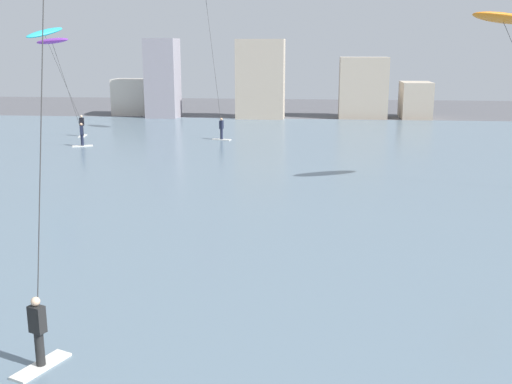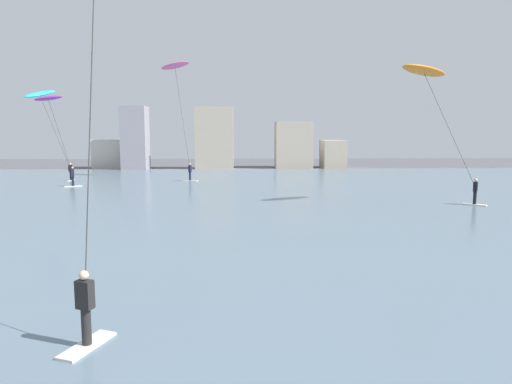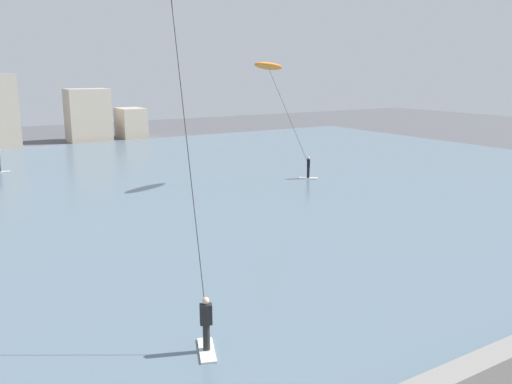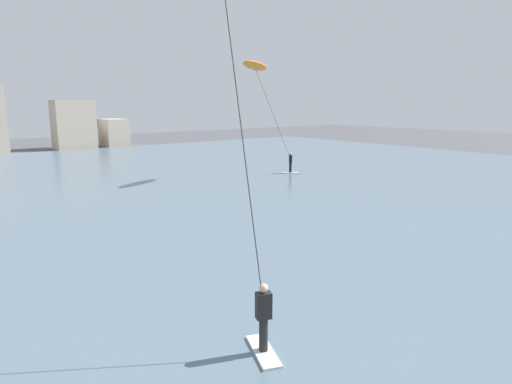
{
  "view_description": "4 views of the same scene",
  "coord_description": "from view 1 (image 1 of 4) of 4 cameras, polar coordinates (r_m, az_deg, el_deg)",
  "views": [
    {
      "loc": [
        3.67,
        -2.4,
        6.95
      ],
      "look_at": [
        2.11,
        13.0,
        3.24
      ],
      "focal_mm": 42.83,
      "sensor_mm": 36.0,
      "label": 1
    },
    {
      "loc": [
        0.95,
        -0.21,
        4.57
      ],
      "look_at": [
        1.63,
        17.15,
        2.32
      ],
      "focal_mm": 32.57,
      "sensor_mm": 36.0,
      "label": 2
    },
    {
      "loc": [
        -8.43,
        -3.34,
        7.91
      ],
      "look_at": [
        -0.12,
        9.88,
        4.36
      ],
      "focal_mm": 37.62,
      "sensor_mm": 36.0,
      "label": 3
    },
    {
      "loc": [
        -7.85,
        2.31,
        5.61
      ],
      "look_at": [
        -0.82,
        11.21,
        3.28
      ],
      "focal_mm": 30.54,
      "sensor_mm": 36.0,
      "label": 4
    }
  ],
  "objects": [
    {
      "name": "water_bay",
      "position": [
        33.87,
        -0.57,
        1.73
      ],
      "size": [
        84.0,
        52.0,
        0.1
      ],
      "primitive_type": "cube",
      "color": "slate",
      "rests_on": "ground"
    },
    {
      "name": "kitesurfer_pink",
      "position": [
        48.13,
        -4.61,
        16.92
      ],
      "size": [
        3.9,
        4.41,
        11.2
      ],
      "color": "silver",
      "rests_on": "water_bay"
    },
    {
      "name": "kitesurfer_orange",
      "position": [
        31.22,
        22.5,
        13.73
      ],
      "size": [
        6.02,
        2.83,
        8.53
      ],
      "color": "silver",
      "rests_on": "water_bay"
    },
    {
      "name": "far_shore_buildings",
      "position": [
        60.79,
        0.94,
        9.85
      ],
      "size": [
        31.91,
        5.89,
        7.66
      ],
      "color": "beige",
      "rests_on": "ground"
    },
    {
      "name": "kitesurfer_cyan",
      "position": [
        48.71,
        -18.79,
        13.0
      ],
      "size": [
        3.47,
        3.42,
        8.42
      ],
      "color": "silver",
      "rests_on": "water_bay"
    },
    {
      "name": "kitesurfer_purple",
      "position": [
        44.35,
        -18.22,
        12.36
      ],
      "size": [
        3.85,
        2.21,
        7.5
      ],
      "color": "silver",
      "rests_on": "water_bay"
    }
  ]
}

